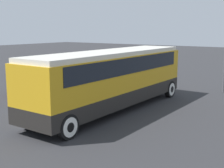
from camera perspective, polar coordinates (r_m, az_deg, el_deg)
ground_plane at (r=16.60m, az=0.00°, el=-4.81°), size 120.00×120.00×0.00m
tour_bus at (r=16.29m, az=0.20°, el=1.70°), size 11.14×2.57×3.14m
parked_car_near at (r=22.01m, az=-12.52°, el=0.71°), size 4.46×1.83×1.54m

